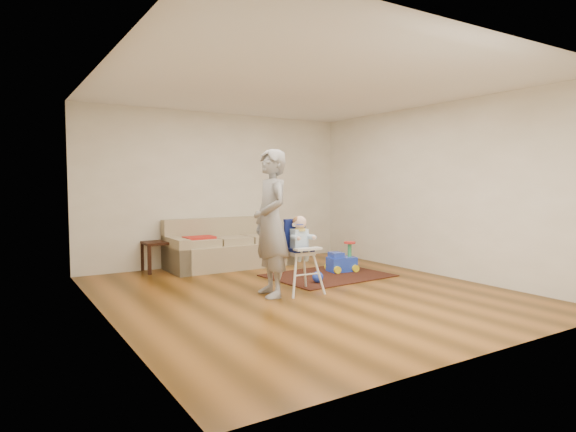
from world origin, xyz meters
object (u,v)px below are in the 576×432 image
sofa (230,243)px  toy_ball (318,277)px  side_table (159,256)px  ride_on_toy (342,256)px  adult (271,223)px  high_chair (300,256)px

sofa → toy_ball: bearing=-77.0°
side_table → toy_ball: side_table is taller
sofa → side_table: (-1.18, 0.25, -0.17)m
sofa → toy_ball: 2.02m
ride_on_toy → adult: (-1.81, -0.82, 0.69)m
side_table → high_chair: bearing=-66.2°
ride_on_toy → high_chair: size_ratio=0.47×
side_table → ride_on_toy: ride_on_toy is taller
side_table → high_chair: (1.12, -2.54, 0.25)m
toy_ball → adult: adult is taller
high_chair → side_table: bearing=116.8°
side_table → ride_on_toy: size_ratio=1.02×
ride_on_toy → adult: adult is taller
adult → sofa: bearing=176.8°
toy_ball → adult: bearing=-162.9°
side_table → adult: bearing=-74.0°
ride_on_toy → high_chair: high_chair is taller
side_table → high_chair: 2.79m
high_chair → adult: bearing=175.1°
toy_ball → side_table: bearing=127.2°
side_table → ride_on_toy: bearing=-33.4°
toy_ball → high_chair: 0.76m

